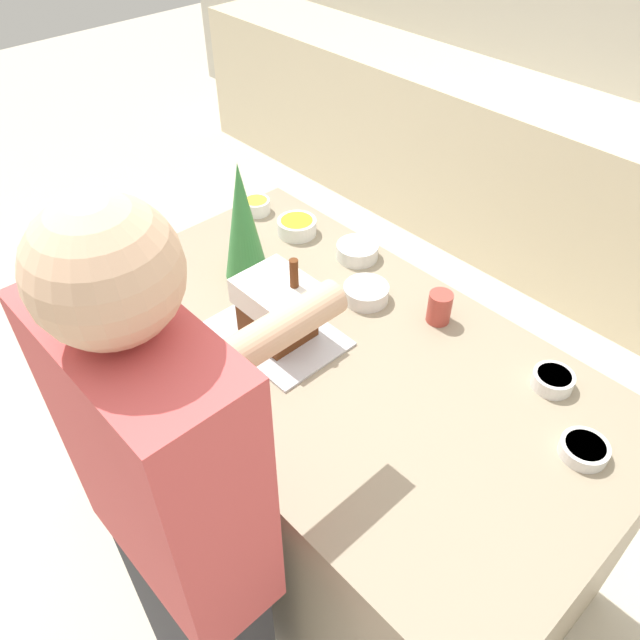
{
  "coord_description": "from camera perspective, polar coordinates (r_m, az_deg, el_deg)",
  "views": [
    {
      "loc": [
        0.87,
        -0.89,
        2.12
      ],
      "look_at": [
        -0.09,
        0.0,
        0.96
      ],
      "focal_mm": 35.0,
      "sensor_mm": 36.0,
      "label": 1
    }
  ],
  "objects": [
    {
      "name": "ground_plane",
      "position": [
        2.46,
        1.45,
        -17.86
      ],
      "size": [
        12.0,
        12.0,
        0.0
      ],
      "primitive_type": "plane",
      "color": "beige"
    },
    {
      "name": "candy_bowl_front_corner",
      "position": [
        1.9,
        4.23,
        2.55
      ],
      "size": [
        0.14,
        0.14,
        0.05
      ],
      "color": "white",
      "rests_on": "kitchen_island"
    },
    {
      "name": "mug",
      "position": [
        1.84,
        10.87,
        1.14
      ],
      "size": [
        0.07,
        0.07,
        0.1
      ],
      "color": "#B24238",
      "rests_on": "kitchen_island"
    },
    {
      "name": "candy_bowl_far_left",
      "position": [
        1.75,
        20.52,
        -5.13
      ],
      "size": [
        0.11,
        0.11,
        0.04
      ],
      "color": "white",
      "rests_on": "kitchen_island"
    },
    {
      "name": "candy_bowl_near_tray_left",
      "position": [
        1.63,
        23.0,
        -10.81
      ],
      "size": [
        0.11,
        0.11,
        0.04
      ],
      "color": "white",
      "rests_on": "kitchen_island"
    },
    {
      "name": "candy_bowl_beside_tree",
      "position": [
        2.32,
        -5.84,
        10.38
      ],
      "size": [
        0.1,
        0.1,
        0.05
      ],
      "color": "white",
      "rests_on": "kitchen_island"
    },
    {
      "name": "decorative_tree",
      "position": [
        1.92,
        -7.08,
        8.89
      ],
      "size": [
        0.14,
        0.14,
        0.39
      ],
      "color": "#33843D",
      "rests_on": "kitchen_island"
    },
    {
      "name": "candy_bowl_near_tray_right",
      "position": [
        2.08,
        3.43,
        6.37
      ],
      "size": [
        0.14,
        0.14,
        0.05
      ],
      "color": "white",
      "rests_on": "kitchen_island"
    },
    {
      "name": "back_cabinet_block",
      "position": [
        3.44,
        26.21,
        7.96
      ],
      "size": [
        6.0,
        0.6,
        0.89
      ],
      "color": "beige",
      "rests_on": "ground_plane"
    },
    {
      "name": "kitchen_island",
      "position": [
        2.09,
        1.66,
        -11.63
      ],
      "size": [
        1.62,
        0.91,
        0.9
      ],
      "color": "gray",
      "rests_on": "ground_plane"
    },
    {
      "name": "candy_bowl_behind_tray",
      "position": [
        2.19,
        -2.13,
        8.58
      ],
      "size": [
        0.14,
        0.14,
        0.05
      ],
      "color": "white",
      "rests_on": "kitchen_island"
    },
    {
      "name": "baking_tray",
      "position": [
        1.8,
        -3.85,
        -1.22
      ],
      "size": [
        0.37,
        0.27,
        0.01
      ],
      "color": "silver",
      "rests_on": "kitchen_island"
    },
    {
      "name": "gingerbread_house",
      "position": [
        1.73,
        -3.99,
        1.25
      ],
      "size": [
        0.2,
        0.18,
        0.27
      ],
      "color": "#5B2D14",
      "rests_on": "baking_tray"
    },
    {
      "name": "person",
      "position": [
        1.45,
        -12.4,
        -18.72
      ],
      "size": [
        0.45,
        0.56,
        1.71
      ],
      "color": "#333338",
      "rests_on": "ground_plane"
    }
  ]
}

